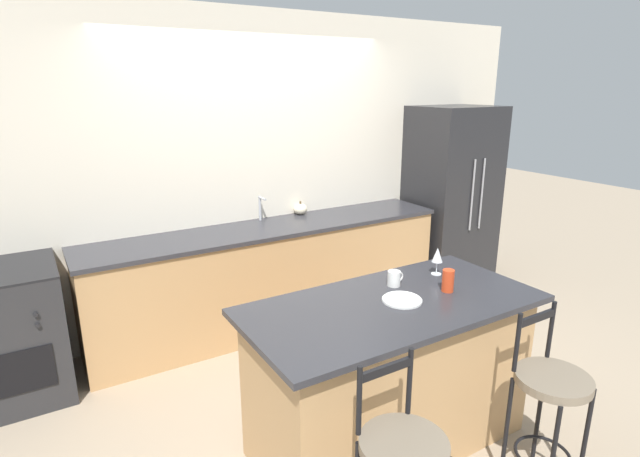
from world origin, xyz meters
The scene contains 13 objects.
ground_plane centered at (0.00, 0.00, 0.00)m, with size 18.00×18.00×0.00m, color tan.
wall_back centered at (0.00, 0.66, 1.35)m, with size 6.00×0.07×2.70m.
back_counter centered at (0.00, 0.36, 0.46)m, with size 3.19×0.64×0.92m.
sink_faucet centered at (0.00, 0.55, 1.06)m, with size 0.02×0.13×0.22m.
kitchen_island centered at (-0.09, -1.41, 0.46)m, with size 1.71×0.83×0.92m.
refrigerator centered at (2.08, 0.30, 0.94)m, with size 0.84×0.70×1.88m.
oven_range centered at (-2.03, 0.30, 0.46)m, with size 0.74×0.71×0.93m.
bar_stool_far centered at (0.39, -2.10, 0.55)m, with size 0.38×0.38×1.00m.
dinner_plate centered at (-0.04, -1.43, 0.93)m, with size 0.23×0.23×0.02m.
wine_glass centered at (0.42, -1.22, 1.05)m, with size 0.07×0.07×0.18m.
coffee_mug centered at (0.06, -1.23, 0.97)m, with size 0.11×0.08×0.09m.
tumbler_cup centered at (0.28, -1.46, 0.99)m, with size 0.07×0.07×0.13m.
pumpkin_decoration centered at (0.41, 0.56, 0.97)m, with size 0.13×0.13×0.12m.
Camera 1 is at (-1.76, -3.39, 2.09)m, focal length 28.00 mm.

